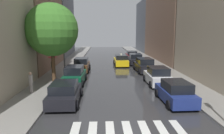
% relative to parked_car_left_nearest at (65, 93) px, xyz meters
% --- Properties ---
extents(ground_plane, '(28.00, 72.00, 0.04)m').
position_rel_parked_car_left_nearest_xyz_m(ground_plane, '(3.94, 17.65, -0.74)').
color(ground_plane, '#2E2E31').
extents(sidewalk_left, '(3.00, 72.00, 0.15)m').
position_rel_parked_car_left_nearest_xyz_m(sidewalk_left, '(-2.56, 17.65, -0.65)').
color(sidewalk_left, gray).
rests_on(sidewalk_left, ground).
extents(sidewalk_right, '(3.00, 72.00, 0.15)m').
position_rel_parked_car_left_nearest_xyz_m(sidewalk_right, '(10.44, 17.65, -0.65)').
color(sidewalk_right, gray).
rests_on(sidewalk_right, ground).
extents(crosswalk_stripes, '(5.85, 2.20, 0.01)m').
position_rel_parked_car_left_nearest_xyz_m(crosswalk_stripes, '(3.94, -4.36, -0.72)').
color(crosswalk_stripes, silver).
rests_on(crosswalk_stripes, ground).
extents(building_left_mid, '(6.00, 14.53, 15.46)m').
position_rel_parked_car_left_nearest_xyz_m(building_left_mid, '(-7.06, 14.91, 7.01)').
color(building_left_mid, '#8C6B56').
rests_on(building_left_mid, ground).
extents(building_left_far, '(6.00, 13.91, 20.20)m').
position_rel_parked_car_left_nearest_xyz_m(building_left_far, '(-7.06, 30.09, 9.38)').
color(building_left_far, slate).
rests_on(building_left_far, ground).
extents(building_right_mid, '(6.00, 18.86, 20.12)m').
position_rel_parked_car_left_nearest_xyz_m(building_right_mid, '(14.94, 22.06, 9.33)').
color(building_right_mid, '#8C6B56').
rests_on(building_right_mid, ground).
extents(building_right_far, '(6.00, 12.49, 12.23)m').
position_rel_parked_car_left_nearest_xyz_m(building_right_far, '(14.94, 37.99, 5.39)').
color(building_right_far, slate).
rests_on(building_right_far, ground).
extents(parked_car_left_nearest, '(2.21, 4.46, 1.53)m').
position_rel_parked_car_left_nearest_xyz_m(parked_car_left_nearest, '(0.00, 0.00, 0.00)').
color(parked_car_left_nearest, black).
rests_on(parked_car_left_nearest, ground).
extents(parked_car_left_second, '(2.09, 4.46, 1.76)m').
position_rel_parked_car_left_nearest_xyz_m(parked_car_left_second, '(-0.03, 5.59, 0.09)').
color(parked_car_left_second, '#0C4C2D').
rests_on(parked_car_left_second, ground).
extents(parked_car_left_third, '(2.06, 4.34, 1.73)m').
position_rel_parked_car_left_nearest_xyz_m(parked_car_left_third, '(0.01, 11.99, 0.08)').
color(parked_car_left_third, brown).
rests_on(parked_car_left_third, ground).
extents(parked_car_right_nearest, '(2.13, 4.15, 1.60)m').
position_rel_parked_car_left_nearest_xyz_m(parked_car_right_nearest, '(7.82, -0.32, 0.03)').
color(parked_car_right_nearest, navy).
rests_on(parked_car_right_nearest, ground).
extents(parked_car_right_second, '(2.14, 4.02, 1.71)m').
position_rel_parked_car_left_nearest_xyz_m(parked_car_right_second, '(7.91, 4.92, 0.07)').
color(parked_car_right_second, silver).
rests_on(parked_car_right_second, ground).
extents(parked_car_right_third, '(2.30, 4.84, 1.74)m').
position_rel_parked_car_left_nearest_xyz_m(parked_car_right_third, '(7.89, 11.37, 0.09)').
color(parked_car_right_third, black).
rests_on(parked_car_right_third, ground).
extents(parked_car_right_fourth, '(2.29, 4.82, 1.63)m').
position_rel_parked_car_left_nearest_xyz_m(parked_car_right_fourth, '(7.75, 17.68, 0.04)').
color(parked_car_right_fourth, black).
rests_on(parked_car_right_fourth, ground).
extents(parked_car_right_fifth, '(2.07, 4.09, 1.55)m').
position_rel_parked_car_left_nearest_xyz_m(parked_car_right_fifth, '(7.89, 23.02, 0.01)').
color(parked_car_right_fifth, maroon).
rests_on(parked_car_right_fifth, ground).
extents(taxi_midroad, '(2.11, 4.67, 1.81)m').
position_rel_parked_car_left_nearest_xyz_m(taxi_midroad, '(5.38, 16.31, 0.04)').
color(taxi_midroad, yellow).
rests_on(taxi_midroad, ground).
extents(pedestrian_foreground, '(1.10, 1.10, 2.00)m').
position_rel_parked_car_left_nearest_xyz_m(pedestrian_foreground, '(-3.03, 9.53, 0.92)').
color(pedestrian_foreground, '#38513D').
rests_on(pedestrian_foreground, sidewalk_left).
extents(pedestrian_near_tree, '(0.36, 0.36, 1.71)m').
position_rel_parked_car_left_nearest_xyz_m(pedestrian_near_tree, '(-3.08, 2.19, 0.32)').
color(pedestrian_near_tree, gray).
rests_on(pedestrian_near_tree, sidewalk_left).
extents(street_tree_left, '(4.98, 4.98, 7.52)m').
position_rel_parked_car_left_nearest_xyz_m(street_tree_left, '(-2.07, 5.82, 4.44)').
color(street_tree_left, '#513823').
rests_on(street_tree_left, sidewalk_left).
extents(lamp_post_left, '(0.60, 0.28, 6.90)m').
position_rel_parked_car_left_nearest_xyz_m(lamp_post_left, '(-1.61, 9.15, 3.41)').
color(lamp_post_left, '#595B60').
rests_on(lamp_post_left, sidewalk_left).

